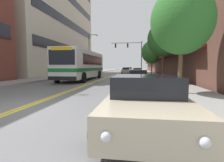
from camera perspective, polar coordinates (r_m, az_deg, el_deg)
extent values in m
plane|color=slate|center=(43.02, 2.53, 2.70)|extent=(240.00, 240.00, 0.00)
cube|color=gray|center=(44.24, -6.48, 2.82)|extent=(2.91, 106.00, 0.14)
cube|color=gray|center=(42.90, 11.82, 2.69)|extent=(2.91, 106.00, 0.14)
cube|color=yellow|center=(43.03, 2.40, 2.70)|extent=(0.14, 106.00, 0.01)
cube|color=yellow|center=(43.01, 2.66, 2.70)|extent=(0.14, 106.00, 0.01)
cube|color=beige|center=(40.85, -21.66, 23.01)|extent=(12.00, 29.46, 29.12)
cube|color=black|center=(36.32, -12.75, 9.88)|extent=(0.08, 27.10, 1.40)
cube|color=black|center=(37.08, -12.89, 17.36)|extent=(0.08, 27.10, 1.40)
cube|color=black|center=(38.45, -13.04, 24.43)|extent=(0.08, 27.10, 1.40)
cube|color=brown|center=(43.71, 19.47, 8.13)|extent=(8.00, 68.00, 8.64)
cube|color=maroon|center=(42.99, 13.43, 6.44)|extent=(1.10, 61.20, 0.24)
cube|color=black|center=(43.19, 14.18, 9.68)|extent=(0.08, 61.20, 1.40)
cube|color=silver|center=(20.55, -9.67, 5.41)|extent=(2.56, 11.14, 2.88)
cube|color=#196B33|center=(20.55, -9.64, 3.81)|extent=(2.58, 11.16, 0.32)
cube|color=black|center=(21.09, -9.22, 6.65)|extent=(2.59, 8.69, 1.04)
cube|color=black|center=(15.34, -16.12, 7.49)|extent=(2.31, 0.04, 1.27)
cube|color=yellow|center=(15.38, -16.20, 10.18)|extent=(1.84, 0.06, 0.28)
cube|color=black|center=(15.33, -16.00, 0.84)|extent=(2.51, 0.08, 0.32)
cylinder|color=black|center=(17.53, -17.49, 1.17)|extent=(0.30, 1.00, 1.00)
cylinder|color=black|center=(16.57, -9.28, 1.13)|extent=(0.30, 1.00, 1.00)
cylinder|color=black|center=(23.88, -10.38, 2.20)|extent=(0.30, 1.00, 1.00)
cylinder|color=black|center=(23.19, -4.22, 2.19)|extent=(0.30, 1.00, 1.00)
cube|color=#232328|center=(33.98, -6.59, 2.92)|extent=(1.95, 4.61, 0.57)
cube|color=black|center=(34.15, -6.52, 3.84)|extent=(1.67, 2.03, 0.53)
cylinder|color=black|center=(32.89, -8.90, 2.59)|extent=(0.22, 0.66, 0.66)
cylinder|color=black|center=(32.36, -5.52, 2.59)|extent=(0.22, 0.66, 0.66)
cylinder|color=black|center=(35.63, -7.56, 2.77)|extent=(0.22, 0.66, 0.66)
cylinder|color=black|center=(35.14, -4.43, 2.77)|extent=(0.22, 0.66, 0.66)
sphere|color=silver|center=(31.93, -8.84, 2.83)|extent=(0.16, 0.16, 0.16)
sphere|color=silver|center=(31.56, -6.47, 2.83)|extent=(0.16, 0.16, 0.16)
cube|color=red|center=(36.40, -6.74, 3.08)|extent=(0.18, 0.04, 0.10)
cube|color=red|center=(36.07, -4.58, 3.08)|extent=(0.18, 0.04, 0.10)
cube|color=beige|center=(4.54, 11.00, -8.42)|extent=(1.88, 4.06, 0.62)
cube|color=black|center=(4.61, 11.01, -1.28)|extent=(1.62, 1.79, 0.48)
cylinder|color=black|center=(3.45, -4.70, -15.33)|extent=(0.22, 0.68, 0.68)
cylinder|color=black|center=(3.58, 28.18, -15.13)|extent=(0.22, 0.68, 0.68)
cylinder|color=black|center=(5.84, 0.81, -6.95)|extent=(0.22, 0.68, 0.68)
cylinder|color=black|center=(5.92, 19.76, -7.07)|extent=(0.22, 0.68, 0.68)
sphere|color=silver|center=(2.60, -1.93, -17.76)|extent=(0.16, 0.16, 0.16)
sphere|color=silver|center=(2.72, 28.01, -17.31)|extent=(0.16, 0.16, 0.16)
cube|color=red|center=(6.54, 4.17, -4.03)|extent=(0.18, 0.04, 0.10)
cube|color=red|center=(6.59, 16.01, -4.13)|extent=(0.18, 0.04, 0.10)
cube|color=black|center=(35.95, 8.31, 3.00)|extent=(1.95, 4.15, 0.57)
cube|color=black|center=(36.11, 8.32, 3.84)|extent=(1.67, 1.83, 0.48)
cylinder|color=black|center=(34.68, 6.67, 2.73)|extent=(0.22, 0.67, 0.67)
cylinder|color=black|center=(34.69, 9.96, 2.69)|extent=(0.22, 0.67, 0.67)
cylinder|color=black|center=(37.25, 6.77, 2.87)|extent=(0.22, 0.67, 0.67)
cylinder|color=black|center=(37.26, 9.83, 2.83)|extent=(0.22, 0.67, 0.67)
sphere|color=silver|center=(33.86, 7.17, 2.95)|extent=(0.16, 0.16, 0.16)
sphere|color=silver|center=(33.87, 9.48, 2.93)|extent=(0.16, 0.16, 0.16)
cube|color=red|center=(38.04, 7.24, 3.14)|extent=(0.18, 0.04, 0.10)
cube|color=red|center=(38.04, 9.36, 3.12)|extent=(0.18, 0.04, 0.10)
cube|color=#475675|center=(16.98, 8.56, 1.13)|extent=(1.82, 4.67, 0.59)
cube|color=black|center=(17.14, 8.57, 2.88)|extent=(1.56, 2.06, 0.44)
cylinder|color=black|center=(15.56, 5.16, 0.30)|extent=(0.22, 0.65, 0.65)
cylinder|color=black|center=(15.58, 12.01, 0.22)|extent=(0.22, 0.65, 0.65)
cylinder|color=black|center=(18.45, 5.63, 0.99)|extent=(0.22, 0.65, 0.65)
cylinder|color=black|center=(18.46, 11.40, 0.92)|extent=(0.22, 0.65, 0.65)
sphere|color=silver|center=(14.63, 6.14, 0.70)|extent=(0.16, 0.16, 0.16)
sphere|color=silver|center=(14.64, 11.11, 0.64)|extent=(0.16, 0.16, 0.16)
cube|color=red|center=(19.33, 6.57, 1.67)|extent=(0.18, 0.04, 0.10)
cube|color=red|center=(19.33, 10.44, 1.62)|extent=(0.18, 0.04, 0.10)
cube|color=#BCAD89|center=(41.08, 4.60, 3.31)|extent=(1.81, 4.45, 0.67)
cube|color=black|center=(41.25, 4.62, 4.07)|extent=(1.56, 1.96, 0.41)
cylinder|color=black|center=(39.78, 3.14, 3.00)|extent=(0.22, 0.65, 0.65)
cylinder|color=black|center=(39.66, 5.81, 2.97)|extent=(0.22, 0.65, 0.65)
cylinder|color=black|center=(42.53, 3.46, 3.11)|extent=(0.22, 0.65, 0.65)
cylinder|color=black|center=(42.42, 5.96, 3.08)|extent=(0.22, 0.65, 0.65)
sphere|color=silver|center=(38.89, 3.46, 3.29)|extent=(0.16, 0.16, 0.16)
sphere|color=silver|center=(38.81, 5.33, 3.27)|extent=(0.16, 0.16, 0.16)
cube|color=red|center=(43.36, 3.92, 3.43)|extent=(0.18, 0.04, 0.10)
cube|color=red|center=(43.28, 5.64, 3.42)|extent=(0.18, 0.04, 0.10)
cube|color=#38383D|center=(52.00, 4.55, 3.61)|extent=(1.74, 4.53, 0.67)
cube|color=black|center=(52.17, 4.57, 4.22)|extent=(1.49, 1.99, 0.43)
cylinder|color=black|center=(50.66, 3.44, 3.38)|extent=(0.22, 0.67, 0.67)
cylinder|color=black|center=(50.55, 5.46, 3.36)|extent=(0.22, 0.67, 0.67)
cylinder|color=black|center=(53.46, 3.69, 3.45)|extent=(0.22, 0.67, 0.67)
cylinder|color=black|center=(53.35, 5.60, 3.43)|extent=(0.22, 0.67, 0.67)
sphere|color=silver|center=(49.76, 3.69, 3.60)|extent=(0.16, 0.16, 0.16)
sphere|color=silver|center=(49.68, 5.09, 3.59)|extent=(0.16, 0.16, 0.16)
cube|color=red|center=(54.31, 4.04, 3.69)|extent=(0.18, 0.04, 0.10)
cube|color=red|center=(54.23, 5.36, 3.68)|extent=(0.18, 0.04, 0.10)
cube|color=white|center=(60.23, 5.66, 3.71)|extent=(1.95, 4.04, 0.62)
cube|color=black|center=(60.38, 5.67, 4.24)|extent=(1.68, 1.78, 0.50)
cylinder|color=black|center=(59.03, 4.64, 3.53)|extent=(0.22, 0.62, 0.62)
cylinder|color=black|center=(58.94, 6.57, 3.52)|extent=(0.22, 0.62, 0.62)
cylinder|color=black|center=(61.53, 4.78, 3.58)|extent=(0.22, 0.62, 0.62)
cylinder|color=black|center=(61.45, 6.64, 3.56)|extent=(0.22, 0.62, 0.62)
sphere|color=silver|center=(58.22, 4.90, 3.71)|extent=(0.16, 0.16, 0.16)
sphere|color=silver|center=(58.16, 6.25, 3.70)|extent=(0.16, 0.16, 0.16)
cube|color=red|center=(62.29, 5.09, 3.78)|extent=(0.18, 0.04, 0.10)
cube|color=red|center=(62.23, 6.39, 3.77)|extent=(0.18, 0.04, 0.10)
cylinder|color=#47474C|center=(41.30, 9.60, 7.67)|extent=(0.18, 0.18, 7.37)
cylinder|color=#47474C|center=(41.67, 4.66, 12.30)|extent=(7.11, 0.11, 0.11)
cube|color=black|center=(41.57, 5.15, 11.48)|extent=(0.34, 0.26, 0.92)
sphere|color=red|center=(41.45, 5.14, 11.88)|extent=(0.18, 0.18, 0.18)
sphere|color=yellow|center=(41.41, 5.14, 11.50)|extent=(0.18, 0.18, 0.18)
sphere|color=green|center=(41.38, 5.13, 11.12)|extent=(0.18, 0.18, 0.18)
cylinder|color=black|center=(41.64, 5.15, 12.20)|extent=(0.02, 0.02, 0.14)
cube|color=black|center=(41.82, 1.18, 11.45)|extent=(0.34, 0.26, 0.92)
sphere|color=red|center=(41.69, 1.15, 11.86)|extent=(0.18, 0.18, 0.18)
sphere|color=yellow|center=(41.66, 1.15, 11.48)|extent=(0.18, 0.18, 0.18)
sphere|color=green|center=(41.63, 1.15, 11.10)|extent=(0.18, 0.18, 0.18)
cylinder|color=black|center=(41.88, 1.18, 12.17)|extent=(0.02, 0.02, 0.14)
cylinder|color=#47474C|center=(35.51, -7.48, 8.63)|extent=(0.16, 0.16, 7.93)
cylinder|color=#47474C|center=(35.77, -6.25, 14.78)|extent=(1.62, 0.10, 0.10)
ellipsoid|color=#B2B2B7|center=(35.57, -4.95, 14.68)|extent=(0.56, 0.28, 0.20)
cylinder|color=brown|center=(9.80, 21.35, 3.31)|extent=(0.23, 0.23, 2.39)
ellipsoid|color=#2D6B28|center=(10.07, 21.81, 17.86)|extent=(3.15, 3.15, 3.47)
cylinder|color=brown|center=(17.76, 16.20, 4.51)|extent=(0.19, 0.19, 2.74)
ellipsoid|color=#2D6B28|center=(17.95, 16.40, 13.00)|extent=(3.02, 3.02, 3.32)
cylinder|color=brown|center=(31.68, 12.82, 4.26)|extent=(0.16, 0.16, 2.37)
ellipsoid|color=#387F33|center=(31.78, 12.91, 9.20)|extent=(3.65, 3.65, 4.01)
cylinder|color=#B7B7BC|center=(12.13, 16.47, -0.34)|extent=(0.26, 0.26, 0.70)
sphere|color=#B7B7BC|center=(12.10, 16.52, 1.62)|extent=(0.23, 0.23, 0.23)
cylinder|color=#B7B7BC|center=(12.10, 15.68, 0.03)|extent=(0.08, 0.12, 0.12)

